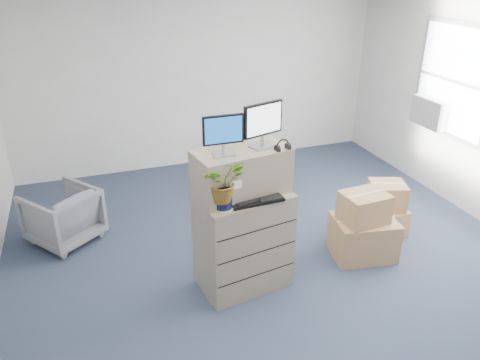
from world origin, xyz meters
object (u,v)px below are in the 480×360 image
at_px(monitor_right, 263,123).
at_px(keyboard, 256,200).
at_px(filing_cabinet_lower, 244,241).
at_px(water_bottle, 248,180).
at_px(potted_plant, 223,186).
at_px(office_chair, 62,213).
at_px(monitor_left, 223,133).

relative_size(monitor_right, keyboard, 0.83).
relative_size(filing_cabinet_lower, keyboard, 2.02).
relative_size(monitor_right, water_bottle, 1.59).
height_order(filing_cabinet_lower, potted_plant, potted_plant).
xyz_separation_m(keyboard, potted_plant, (-0.34, -0.04, 0.22)).
height_order(water_bottle, office_chair, water_bottle).
xyz_separation_m(monitor_left, monitor_right, (0.42, 0.06, 0.03)).
xyz_separation_m(water_bottle, potted_plant, (-0.33, -0.23, 0.09)).
bearing_deg(filing_cabinet_lower, potted_plant, -153.60).
xyz_separation_m(water_bottle, office_chair, (-1.85, 1.51, -0.84)).
bearing_deg(potted_plant, keyboard, 6.52).
xyz_separation_m(keyboard, water_bottle, (-0.01, 0.19, 0.12)).
bearing_deg(office_chair, monitor_left, 98.59).
relative_size(keyboard, potted_plant, 1.22).
distance_m(water_bottle, potted_plant, 0.41).
relative_size(monitor_right, potted_plant, 1.01).
distance_m(monitor_left, keyboard, 0.73).
relative_size(filing_cabinet_lower, potted_plant, 2.47).
height_order(monitor_right, keyboard, monitor_right).
xyz_separation_m(filing_cabinet_lower, potted_plant, (-0.28, -0.20, 0.77)).
distance_m(filing_cabinet_lower, office_chair, 2.38).
bearing_deg(water_bottle, monitor_left, -172.02).
xyz_separation_m(filing_cabinet_lower, monitor_right, (0.21, 0.06, 1.24)).
xyz_separation_m(monitor_left, office_chair, (-1.59, 1.55, -1.37)).
height_order(filing_cabinet_lower, water_bottle, water_bottle).
height_order(monitor_left, office_chair, monitor_left).
bearing_deg(monitor_right, monitor_left, 170.81).
bearing_deg(water_bottle, monitor_right, 9.35).
distance_m(filing_cabinet_lower, potted_plant, 0.84).
bearing_deg(keyboard, water_bottle, 89.22).
distance_m(water_bottle, office_chair, 2.53).
bearing_deg(water_bottle, office_chair, 140.73).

